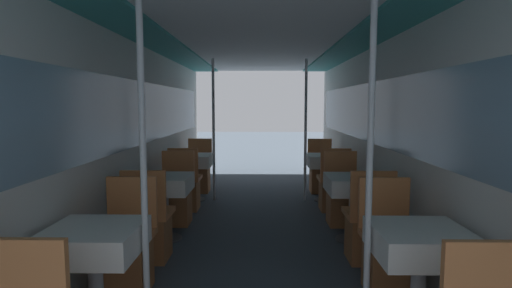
# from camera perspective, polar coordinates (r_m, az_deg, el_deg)

# --- Properties ---
(wall_left) EXTENTS (0.05, 8.54, 2.18)m
(wall_left) POSITION_cam_1_polar(r_m,az_deg,el_deg) (4.68, -17.12, 1.09)
(wall_left) COLOR silver
(wall_left) RESTS_ON ground_plane
(wall_right) EXTENTS (0.05, 8.54, 2.18)m
(wall_right) POSITION_cam_1_polar(r_m,az_deg,el_deg) (4.66, 17.96, 1.04)
(wall_right) COLOR silver
(wall_right) RESTS_ON ground_plane
(ceiling_panel) EXTENTS (2.82, 8.54, 0.07)m
(ceiling_panel) POSITION_cam_1_polar(r_m,az_deg,el_deg) (4.50, 0.39, 15.05)
(ceiling_panel) COLOR silver
(ceiling_panel) RESTS_ON wall_left
(dining_table_left_0) EXTENTS (0.58, 0.58, 0.71)m
(dining_table_left_0) POSITION_cam_1_polar(r_m,az_deg,el_deg) (2.84, -22.09, -13.31)
(dining_table_left_0) COLOR #4C4C51
(dining_table_left_0) RESTS_ON ground_plane
(chair_left_far_0) EXTENTS (0.41, 0.41, 0.90)m
(chair_left_far_0) POSITION_cam_1_polar(r_m,az_deg,el_deg) (3.46, -17.95, -14.93)
(chair_left_far_0) COLOR #9C5B31
(chair_left_far_0) RESTS_ON ground_plane
(support_pole_left_0) EXTENTS (0.04, 0.04, 2.18)m
(support_pole_left_0) POSITION_cam_1_polar(r_m,az_deg,el_deg) (2.61, -15.78, -3.43)
(support_pole_left_0) COLOR silver
(support_pole_left_0) RESTS_ON ground_plane
(dining_table_left_1) EXTENTS (0.58, 0.58, 0.71)m
(dining_table_left_1) POSITION_cam_1_polar(r_m,az_deg,el_deg) (4.52, -13.01, -5.99)
(dining_table_left_1) COLOR #4C4C51
(dining_table_left_1) RESTS_ON ground_plane
(chair_left_near_1) EXTENTS (0.41, 0.41, 0.90)m
(chair_left_near_1) POSITION_cam_1_polar(r_m,az_deg,el_deg) (4.04, -14.96, -11.82)
(chair_left_near_1) COLOR #9C5B31
(chair_left_near_1) RESTS_ON ground_plane
(chair_left_far_1) EXTENTS (0.41, 0.41, 0.90)m
(chair_left_far_1) POSITION_cam_1_polar(r_m,az_deg,el_deg) (5.15, -11.34, -7.91)
(chair_left_far_1) COLOR #9C5B31
(chair_left_far_1) RESTS_ON ground_plane
(dining_table_left_2) EXTENTS (0.58, 0.58, 0.71)m
(dining_table_left_2) POSITION_cam_1_polar(r_m,az_deg,el_deg) (6.29, -9.03, -2.64)
(dining_table_left_2) COLOR #4C4C51
(dining_table_left_2) RESTS_ON ground_plane
(chair_left_near_2) EXTENTS (0.41, 0.41, 0.90)m
(chair_left_near_2) POSITION_cam_1_polar(r_m,az_deg,el_deg) (5.76, -10.00, -6.43)
(chair_left_near_2) COLOR #9C5B31
(chair_left_near_2) RESTS_ON ground_plane
(chair_left_far_2) EXTENTS (0.41, 0.41, 0.90)m
(chair_left_far_2) POSITION_cam_1_polar(r_m,az_deg,el_deg) (6.91, -8.15, -4.37)
(chair_left_far_2) COLOR #9C5B31
(chair_left_far_2) RESTS_ON ground_plane
(support_pole_left_2) EXTENTS (0.04, 0.04, 2.18)m
(support_pole_left_2) POSITION_cam_1_polar(r_m,az_deg,el_deg) (6.19, -6.08, 1.93)
(support_pole_left_2) COLOR silver
(support_pole_left_2) RESTS_ON ground_plane
(dining_table_right_0) EXTENTS (0.58, 0.58, 0.71)m
(dining_table_right_0) POSITION_cam_1_polar(r_m,az_deg,el_deg) (2.81, 22.34, -13.50)
(dining_table_right_0) COLOR #4C4C51
(dining_table_right_0) RESTS_ON ground_plane
(chair_right_far_0) EXTENTS (0.41, 0.41, 0.90)m
(chair_right_far_0) POSITION_cam_1_polar(r_m,az_deg,el_deg) (3.44, 18.41, -15.08)
(chair_right_far_0) COLOR #9C5B31
(chair_right_far_0) RESTS_ON ground_plane
(support_pole_right_0) EXTENTS (0.04, 0.04, 2.18)m
(support_pole_right_0) POSITION_cam_1_polar(r_m,az_deg,el_deg) (2.59, 15.92, -3.50)
(support_pole_right_0) COLOR silver
(support_pole_right_0) RESTS_ON ground_plane
(dining_table_right_1) EXTENTS (0.58, 0.58, 0.71)m
(dining_table_right_1) POSITION_cam_1_polar(r_m,az_deg,el_deg) (4.50, 13.77, -6.05)
(dining_table_right_1) COLOR #4C4C51
(dining_table_right_1) RESTS_ON ground_plane
(chair_right_near_1) EXTENTS (0.41, 0.41, 0.90)m
(chair_right_near_1) POSITION_cam_1_polar(r_m,az_deg,el_deg) (4.02, 15.60, -11.92)
(chair_right_near_1) COLOR #9C5B31
(chair_right_near_1) RESTS_ON ground_plane
(chair_right_far_1) EXTENTS (0.41, 0.41, 0.90)m
(chair_right_far_1) POSITION_cam_1_polar(r_m,az_deg,el_deg) (5.14, 12.20, -7.97)
(chair_right_far_1) COLOR #9C5B31
(chair_right_far_1) RESTS_ON ground_plane
(dining_table_right_2) EXTENTS (0.58, 0.58, 0.71)m
(dining_table_right_2) POSITION_cam_1_polar(r_m,az_deg,el_deg) (6.27, 10.04, -2.67)
(dining_table_right_2) COLOR #4C4C51
(dining_table_right_2) RESTS_ON ground_plane
(chair_right_near_2) EXTENTS (0.41, 0.41, 0.90)m
(chair_right_near_2) POSITION_cam_1_polar(r_m,az_deg,el_deg) (5.75, 10.94, -6.47)
(chair_right_near_2) COLOR #9C5B31
(chair_right_near_2) RESTS_ON ground_plane
(chair_right_far_2) EXTENTS (0.41, 0.41, 0.90)m
(chair_right_far_2) POSITION_cam_1_polar(r_m,az_deg,el_deg) (6.90, 9.21, -4.40)
(chair_right_far_2) COLOR #9C5B31
(chair_right_far_2) RESTS_ON ground_plane
(support_pole_right_2) EXTENTS (0.04, 0.04, 2.18)m
(support_pole_right_2) POSITION_cam_1_polar(r_m,az_deg,el_deg) (6.18, 7.09, 1.91)
(support_pole_right_2) COLOR silver
(support_pole_right_2) RESTS_ON ground_plane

